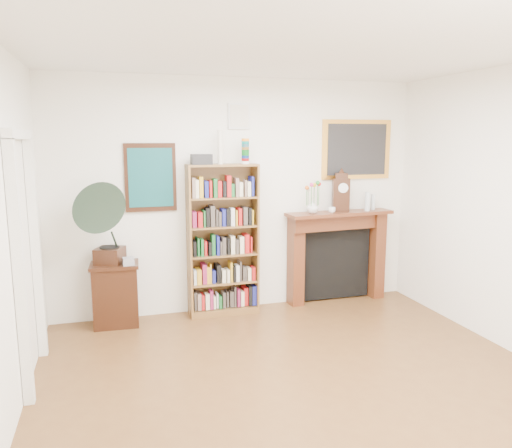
{
  "coord_description": "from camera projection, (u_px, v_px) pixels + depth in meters",
  "views": [
    {
      "loc": [
        -1.51,
        -3.33,
        2.1
      ],
      "look_at": [
        -0.05,
        1.6,
        1.21
      ],
      "focal_mm": 35.0,
      "sensor_mm": 36.0,
      "label": 1
    }
  ],
  "objects": [
    {
      "name": "bottle_left",
      "position": [
        368.0,
        201.0,
        6.36
      ],
      "size": [
        0.07,
        0.07,
        0.24
      ],
      "primitive_type": "cylinder",
      "color": "silver",
      "rests_on": "fireplace"
    },
    {
      "name": "fireplace",
      "position": [
        337.0,
        248.0,
        6.43
      ],
      "size": [
        1.42,
        0.44,
        1.18
      ],
      "rotation": [
        0.0,
        0.0,
        0.08
      ],
      "color": "#522A13",
      "rests_on": "floor"
    },
    {
      "name": "teacup",
      "position": [
        332.0,
        210.0,
        6.19
      ],
      "size": [
        0.11,
        0.11,
        0.07
      ],
      "primitive_type": "imported",
      "rotation": [
        0.0,
        0.0,
        0.2
      ],
      "color": "white",
      "rests_on": "fireplace"
    },
    {
      "name": "gilt_painting",
      "position": [
        357.0,
        150.0,
        6.37
      ],
      "size": [
        0.95,
        0.04,
        0.75
      ],
      "color": "gold",
      "rests_on": "back_wall"
    },
    {
      "name": "small_picture",
      "position": [
        239.0,
        116.0,
        5.87
      ],
      "size": [
        0.26,
        0.04,
        0.3
      ],
      "color": "white",
      "rests_on": "back_wall"
    },
    {
      "name": "side_cabinet",
      "position": [
        116.0,
        294.0,
        5.61
      ],
      "size": [
        0.55,
        0.41,
        0.72
      ],
      "primitive_type": "cube",
      "rotation": [
        0.0,
        0.0,
        -0.05
      ],
      "color": "black",
      "rests_on": "floor"
    },
    {
      "name": "mantel_clock",
      "position": [
        341.0,
        193.0,
        6.28
      ],
      "size": [
        0.23,
        0.17,
        0.48
      ],
      "rotation": [
        0.0,
        0.0,
        -0.29
      ],
      "color": "black",
      "rests_on": "fireplace"
    },
    {
      "name": "room",
      "position": [
        324.0,
        234.0,
        3.69
      ],
      "size": [
        4.51,
        5.01,
        2.81
      ],
      "color": "brown",
      "rests_on": "ground"
    },
    {
      "name": "gramophone",
      "position": [
        108.0,
        219.0,
        5.34
      ],
      "size": [
        0.79,
        0.87,
        0.93
      ],
      "rotation": [
        0.0,
        0.0,
        -0.38
      ],
      "color": "black",
      "rests_on": "side_cabinet"
    },
    {
      "name": "cd_stack",
      "position": [
        128.0,
        261.0,
        5.48
      ],
      "size": [
        0.12,
        0.12,
        0.08
      ],
      "primitive_type": "cube",
      "rotation": [
        0.0,
        0.0,
        0.04
      ],
      "color": "#BAB9C6",
      "rests_on": "side_cabinet"
    },
    {
      "name": "flower_vase",
      "position": [
        313.0,
        207.0,
        6.15
      ],
      "size": [
        0.19,
        0.19,
        0.15
      ],
      "primitive_type": "imported",
      "rotation": [
        0.0,
        0.0,
        -0.36
      ],
      "color": "silver",
      "rests_on": "fireplace"
    },
    {
      "name": "teal_poster",
      "position": [
        151.0,
        178.0,
        5.7
      ],
      "size": [
        0.58,
        0.04,
        0.78
      ],
      "color": "black",
      "rests_on": "back_wall"
    },
    {
      "name": "door_casing",
      "position": [
        26.0,
        238.0,
        4.23
      ],
      "size": [
        0.08,
        1.02,
        2.17
      ],
      "color": "white",
      "rests_on": "left_wall"
    },
    {
      "name": "bookshelf",
      "position": [
        223.0,
        232.0,
        5.89
      ],
      "size": [
        0.83,
        0.3,
        2.07
      ],
      "rotation": [
        0.0,
        0.0,
        -0.01
      ],
      "color": "brown",
      "rests_on": "floor"
    },
    {
      "name": "bottle_right",
      "position": [
        373.0,
        202.0,
        6.46
      ],
      "size": [
        0.06,
        0.06,
        0.2
      ],
      "primitive_type": "cylinder",
      "color": "silver",
      "rests_on": "fireplace"
    }
  ]
}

